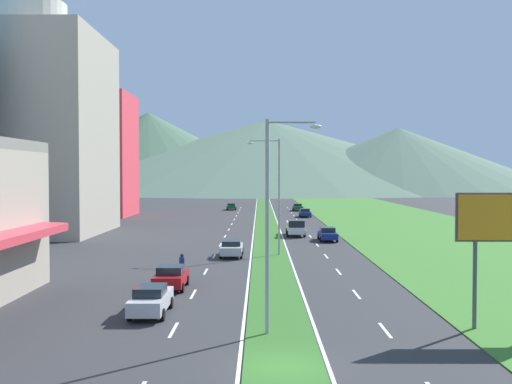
% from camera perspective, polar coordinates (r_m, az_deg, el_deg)
% --- Properties ---
extents(ground_plane, '(600.00, 600.00, 0.00)m').
position_cam_1_polar(ground_plane, '(24.18, 2.68, -16.43)').
color(ground_plane, '#2D2D30').
extents(grass_median, '(3.20, 240.00, 0.06)m').
position_cam_1_polar(grass_median, '(83.29, 1.02, -3.37)').
color(grass_median, '#2D6023').
rests_on(grass_median, ground_plane).
extents(grass_verge_right, '(24.00, 240.00, 0.06)m').
position_cam_1_polar(grass_verge_right, '(86.03, 14.89, -3.27)').
color(grass_verge_right, '#387028').
rests_on(grass_verge_right, ground_plane).
extents(lane_dash_left_3, '(0.16, 2.80, 0.01)m').
position_cam_1_polar(lane_dash_left_3, '(29.76, -7.89, -12.92)').
color(lane_dash_left_3, silver).
rests_on(lane_dash_left_3, ground_plane).
extents(lane_dash_left_4, '(0.16, 2.80, 0.01)m').
position_cam_1_polar(lane_dash_left_4, '(37.99, -6.02, -9.67)').
color(lane_dash_left_4, silver).
rests_on(lane_dash_left_4, ground_plane).
extents(lane_dash_left_5, '(0.16, 2.80, 0.01)m').
position_cam_1_polar(lane_dash_left_5, '(46.32, -4.83, -7.58)').
color(lane_dash_left_5, silver).
rests_on(lane_dash_left_5, ground_plane).
extents(lane_dash_left_6, '(0.16, 2.80, 0.01)m').
position_cam_1_polar(lane_dash_left_6, '(54.71, -4.02, -6.13)').
color(lane_dash_left_6, silver).
rests_on(lane_dash_left_6, ground_plane).
extents(lane_dash_left_7, '(0.16, 2.80, 0.01)m').
position_cam_1_polar(lane_dash_left_7, '(63.13, -3.43, -5.06)').
color(lane_dash_left_7, silver).
rests_on(lane_dash_left_7, ground_plane).
extents(lane_dash_left_8, '(0.16, 2.80, 0.01)m').
position_cam_1_polar(lane_dash_left_8, '(71.57, -2.97, -4.25)').
color(lane_dash_left_8, silver).
rests_on(lane_dash_left_8, ground_plane).
extents(lane_dash_left_9, '(0.16, 2.80, 0.01)m').
position_cam_1_polar(lane_dash_left_9, '(80.03, -2.62, -3.60)').
color(lane_dash_left_9, silver).
rests_on(lane_dash_left_9, ground_plane).
extents(lane_dash_left_10, '(0.16, 2.80, 0.01)m').
position_cam_1_polar(lane_dash_left_10, '(88.49, -2.33, -3.08)').
color(lane_dash_left_10, silver).
rests_on(lane_dash_left_10, ground_plane).
extents(lane_dash_left_11, '(0.16, 2.80, 0.01)m').
position_cam_1_polar(lane_dash_left_11, '(96.97, -2.09, -2.65)').
color(lane_dash_left_11, silver).
rests_on(lane_dash_left_11, ground_plane).
extents(lane_dash_left_12, '(0.16, 2.80, 0.01)m').
position_cam_1_polar(lane_dash_left_12, '(105.45, -1.89, -2.29)').
color(lane_dash_left_12, silver).
rests_on(lane_dash_left_12, ground_plane).
extents(lane_dash_left_13, '(0.16, 2.80, 0.01)m').
position_cam_1_polar(lane_dash_left_13, '(113.94, -1.72, -1.99)').
color(lane_dash_left_13, silver).
rests_on(lane_dash_left_13, ground_plane).
extents(lane_dash_left_14, '(0.16, 2.80, 0.01)m').
position_cam_1_polar(lane_dash_left_14, '(122.43, -1.58, -1.72)').
color(lane_dash_left_14, silver).
rests_on(lane_dash_left_14, ground_plane).
extents(lane_dash_left_15, '(0.16, 2.80, 0.01)m').
position_cam_1_polar(lane_dash_left_15, '(130.92, -1.45, -1.49)').
color(lane_dash_left_15, silver).
rests_on(lane_dash_left_15, ground_plane).
extents(lane_dash_right_3, '(0.16, 2.80, 0.01)m').
position_cam_1_polar(lane_dash_right_3, '(30.08, 12.24, -12.78)').
color(lane_dash_right_3, silver).
rests_on(lane_dash_right_3, ground_plane).
extents(lane_dash_right_4, '(0.16, 2.80, 0.01)m').
position_cam_1_polar(lane_dash_right_4, '(38.24, 9.58, -9.61)').
color(lane_dash_right_4, silver).
rests_on(lane_dash_right_4, ground_plane).
extents(lane_dash_right_5, '(0.16, 2.80, 0.01)m').
position_cam_1_polar(lane_dash_right_5, '(46.53, 7.89, -7.55)').
color(lane_dash_right_5, silver).
rests_on(lane_dash_right_5, ground_plane).
extents(lane_dash_right_6, '(0.16, 2.80, 0.01)m').
position_cam_1_polar(lane_dash_right_6, '(54.88, 6.72, -6.11)').
color(lane_dash_right_6, silver).
rests_on(lane_dash_right_6, ground_plane).
extents(lane_dash_right_7, '(0.16, 2.80, 0.01)m').
position_cam_1_polar(lane_dash_right_7, '(63.28, 5.87, -5.05)').
color(lane_dash_right_7, silver).
rests_on(lane_dash_right_7, ground_plane).
extents(lane_dash_right_8, '(0.16, 2.80, 0.01)m').
position_cam_1_polar(lane_dash_right_8, '(71.70, 5.21, -4.24)').
color(lane_dash_right_8, silver).
rests_on(lane_dash_right_8, ground_plane).
extents(lane_dash_right_9, '(0.16, 2.80, 0.01)m').
position_cam_1_polar(lane_dash_right_9, '(80.14, 4.70, -3.60)').
color(lane_dash_right_9, silver).
rests_on(lane_dash_right_9, ground_plane).
extents(lane_dash_right_10, '(0.16, 2.80, 0.01)m').
position_cam_1_polar(lane_dash_right_10, '(88.60, 4.28, -3.08)').
color(lane_dash_right_10, silver).
rests_on(lane_dash_right_10, ground_plane).
extents(lane_dash_right_11, '(0.16, 2.80, 0.01)m').
position_cam_1_polar(lane_dash_right_11, '(97.07, 3.94, -2.65)').
color(lane_dash_right_11, silver).
rests_on(lane_dash_right_11, ground_plane).
extents(lane_dash_right_12, '(0.16, 2.80, 0.01)m').
position_cam_1_polar(lane_dash_right_12, '(105.54, 3.65, -2.29)').
color(lane_dash_right_12, silver).
rests_on(lane_dash_right_12, ground_plane).
extents(lane_dash_right_13, '(0.16, 2.80, 0.01)m').
position_cam_1_polar(lane_dash_right_13, '(114.02, 3.41, -1.98)').
color(lane_dash_right_13, silver).
rests_on(lane_dash_right_13, ground_plane).
extents(lane_dash_right_14, '(0.16, 2.80, 0.01)m').
position_cam_1_polar(lane_dash_right_14, '(122.50, 3.20, -1.72)').
color(lane_dash_right_14, silver).
rests_on(lane_dash_right_14, ground_plane).
extents(lane_dash_right_15, '(0.16, 2.80, 0.01)m').
position_cam_1_polar(lane_dash_right_15, '(130.99, 3.02, -1.49)').
color(lane_dash_right_15, silver).
rests_on(lane_dash_right_15, ground_plane).
extents(edge_line_median_left, '(0.16, 240.00, 0.01)m').
position_cam_1_polar(edge_line_median_left, '(83.29, -0.19, -3.39)').
color(edge_line_median_left, silver).
rests_on(edge_line_median_left, ground_plane).
extents(edge_line_median_right, '(0.16, 240.00, 0.01)m').
position_cam_1_polar(edge_line_median_right, '(83.33, 2.22, -3.39)').
color(edge_line_median_right, silver).
rests_on(edge_line_median_right, ground_plane).
extents(domed_building, '(18.93, 18.93, 36.41)m').
position_cam_1_polar(domed_building, '(80.44, -21.11, 6.76)').
color(domed_building, '#9E9384').
rests_on(domed_building, ground_plane).
extents(midrise_colored, '(13.65, 13.65, 21.52)m').
position_cam_1_polar(midrise_colored, '(109.33, -15.34, 3.43)').
color(midrise_colored, '#D83847').
rests_on(midrise_colored, ground_plane).
extents(hill_far_left, '(145.86, 145.86, 36.79)m').
position_cam_1_polar(hill_far_left, '(293.36, -10.25, 3.91)').
color(hill_far_left, '#47664C').
rests_on(hill_far_left, ground_plane).
extents(hill_far_center, '(234.79, 234.79, 33.53)m').
position_cam_1_polar(hill_far_center, '(292.57, 1.00, 3.62)').
color(hill_far_center, '#516B56').
rests_on(hill_far_center, ground_plane).
extents(hill_far_right, '(134.97, 134.97, 26.72)m').
position_cam_1_polar(hill_far_right, '(259.10, 13.43, 3.05)').
color(hill_far_right, '#516B56').
rests_on(hill_far_right, ground_plane).
extents(street_lamp_near, '(2.61, 0.28, 10.07)m').
position_cam_1_polar(street_lamp_near, '(27.75, 1.60, -2.02)').
color(street_lamp_near, '#99999E').
rests_on(street_lamp_near, ground_plane).
extents(street_lamp_mid, '(3.07, 0.45, 10.68)m').
position_cam_1_polar(street_lamp_mid, '(54.71, 1.91, 0.25)').
color(street_lamp_mid, '#99999E').
rests_on(street_lamp_mid, ground_plane).
extents(car_0, '(1.92, 4.67, 1.45)m').
position_cam_1_polar(car_0, '(103.01, 4.71, -1.98)').
color(car_0, navy).
rests_on(car_0, ground_plane).
extents(car_1, '(1.92, 4.05, 1.36)m').
position_cam_1_polar(car_1, '(122.63, -2.36, -1.39)').
color(car_1, '#0C5128').
rests_on(car_1, ground_plane).
extents(car_2, '(2.01, 4.26, 1.53)m').
position_cam_1_polar(car_2, '(39.75, -8.13, -8.03)').
color(car_2, maroon).
rests_on(car_2, ground_plane).
extents(car_3, '(2.04, 4.57, 1.48)m').
position_cam_1_polar(car_3, '(54.30, -2.34, -5.38)').
color(car_3, '#B2B2B7').
rests_on(car_3, ground_plane).
extents(car_4, '(1.98, 4.57, 1.51)m').
position_cam_1_polar(car_4, '(67.22, 6.85, -4.00)').
color(car_4, navy).
rests_on(car_4, ground_plane).
extents(car_5, '(1.94, 4.51, 1.42)m').
position_cam_1_polar(car_5, '(120.06, 4.00, -1.44)').
color(car_5, '#0C5128').
rests_on(car_5, ground_plane).
extents(car_6, '(1.90, 4.62, 1.56)m').
position_cam_1_polar(car_6, '(32.90, -10.01, -10.09)').
color(car_6, '#B2B2B7').
rests_on(car_6, ground_plane).
extents(pickup_truck_0, '(2.18, 5.40, 2.00)m').
position_cam_1_polar(pickup_truck_0, '(71.89, 3.81, -3.44)').
color(pickup_truck_0, silver).
rests_on(pickup_truck_0, ground_plane).
extents(motorcycle_rider, '(0.36, 2.00, 1.80)m').
position_cam_1_polar(motorcycle_rider, '(43.42, -7.07, -7.24)').
color(motorcycle_rider, black).
rests_on(motorcycle_rider, ground_plane).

